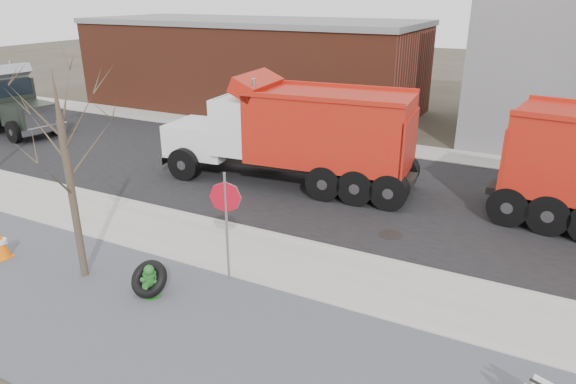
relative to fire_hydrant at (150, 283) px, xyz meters
The scene contains 13 objects.
ground 2.82m from the fire_hydrant, 68.23° to the left, with size 120.00×120.00×0.00m, color #383328.
gravel_verge 1.43m from the fire_hydrant, 41.33° to the right, with size 60.00×5.00×0.03m, color slate.
sidewalk 3.04m from the fire_hydrant, 69.99° to the left, with size 60.00×2.50×0.06m, color #9E9B93.
curb 4.28m from the fire_hydrant, 75.97° to the left, with size 60.00×0.15×0.11m, color #9E9B93.
road 8.96m from the fire_hydrant, 83.36° to the left, with size 60.00×9.40×0.02m, color black.
far_sidewalk 14.63m from the fire_hydrant, 85.95° to the left, with size 60.00×2.00×0.06m, color #9E9B93.
building_brick 21.66m from the fire_hydrant, 114.59° to the left, with size 20.20×8.20×5.30m.
bare_tree 3.63m from the fire_hydrant, behind, with size 3.20×3.20×5.20m.
fire_hydrant is the anchor object (origin of this frame).
truck_tire 0.15m from the fire_hydrant, 140.28° to the left, with size 0.96×0.85×0.85m.
stop_sign 2.45m from the fire_hydrant, 51.31° to the left, with size 0.74×0.27×2.83m.
traffic_cone_near 4.85m from the fire_hydrant, behind, with size 0.42×0.42×0.81m.
dump_truck_red_b 8.59m from the fire_hydrant, 92.85° to the left, with size 9.58×3.49×3.96m.
Camera 1 is at (6.56, -10.31, 6.68)m, focal length 32.00 mm.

